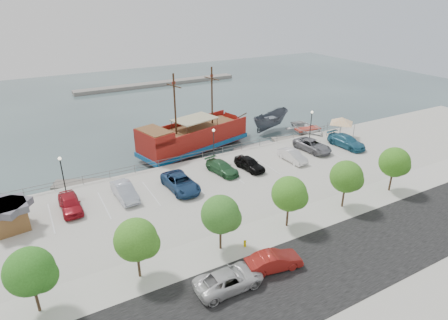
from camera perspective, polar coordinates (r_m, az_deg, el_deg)
ground at (r=43.74m, az=2.42°, el=-4.27°), size 160.00×160.00×0.00m
land_slab at (r=31.04m, az=24.29°, el=-19.57°), size 100.00×58.00×1.20m
street at (r=32.88m, az=17.54°, el=-14.17°), size 100.00×8.00×0.04m
sidewalk at (r=36.30m, az=10.78°, el=-9.36°), size 100.00×4.00×0.05m
seawall_railing at (r=49.23m, az=-2.26°, el=1.08°), size 50.00×0.06×1.00m
far_shore at (r=95.01m, az=-9.95°, el=11.38°), size 40.00×3.00×0.80m
pirate_ship at (r=54.12m, az=-3.46°, el=3.78°), size 19.37×9.68×11.99m
patrol_boat at (r=61.85m, az=7.10°, el=5.76°), size 8.15×4.75×2.97m
speedboat at (r=60.94m, az=12.63°, el=4.34°), size 6.01×7.84×1.51m
dock_west at (r=46.94m, az=-20.18°, el=-3.47°), size 7.84×5.16×0.44m
dock_mid at (r=54.68m, az=4.75°, el=1.91°), size 6.53×2.13×0.37m
dock_east at (r=58.80m, az=10.70°, el=3.20°), size 7.22×3.62×0.40m
shed at (r=39.30m, az=-29.95°, el=-7.34°), size 3.54×3.54×2.61m
canopy_tent at (r=57.69m, az=17.56°, el=6.21°), size 4.63×4.63×3.60m
street_van at (r=28.56m, az=0.80°, el=-17.73°), size 5.26×2.44×1.46m
street_sedan at (r=30.33m, az=7.59°, el=-15.01°), size 4.70×2.30×1.48m
fire_hydrant at (r=32.54m, az=3.21°, el=-12.55°), size 0.23×0.23×0.67m
lamp_post_left at (r=42.74m, az=-23.51°, el=-1.21°), size 0.36×0.36×4.28m
lamp_post_mid at (r=47.25m, az=-1.59°, el=3.23°), size 0.36×0.36×4.28m
lamp_post_right at (r=56.01m, az=13.16°, el=5.98°), size 0.36×0.36×4.28m
tree_a at (r=28.06m, az=-27.17°, el=-15.01°), size 3.30×3.20×5.00m
tree_b at (r=28.53m, az=-12.95°, el=-11.89°), size 3.30×3.20×5.00m
tree_c at (r=30.64m, az=-0.25°, el=-8.43°), size 3.30×3.20×5.00m
tree_d at (r=34.08m, az=10.16°, el=-5.22°), size 3.30×3.20×5.00m
tree_e at (r=38.50m, az=18.35°, el=-2.55°), size 3.30×3.20×5.00m
tree_f at (r=43.60m, az=24.71°, el=-0.43°), size 3.30×3.20×5.00m
parked_car_a at (r=40.14m, az=-22.42°, el=-6.12°), size 1.99×4.74×1.60m
parked_car_b at (r=40.60m, az=-14.91°, el=-4.64°), size 2.00×4.97×1.61m
parked_car_c at (r=41.23m, az=-6.63°, el=-3.45°), size 3.01×5.97×1.62m
parked_car_d at (r=44.69m, az=-0.30°, el=-1.16°), size 2.84×5.10×1.40m
parked_car_e at (r=45.69m, az=3.91°, el=-0.54°), size 2.40×4.69×1.53m
parked_car_f at (r=48.62m, az=10.40°, el=0.64°), size 1.70×4.49×1.46m
parked_car_g at (r=52.38m, az=13.33°, el=2.17°), size 3.18×5.85×1.56m
parked_car_h at (r=55.03m, az=18.15°, el=2.73°), size 2.81×5.89×1.66m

